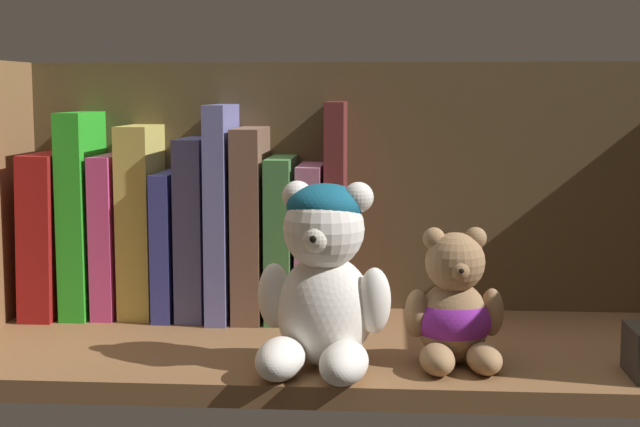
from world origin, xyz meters
TOP-DOWN VIEW (x-y plane):
  - shelf_board at (0.00, 0.00)cm, footprint 75.29×29.50cm
  - shelf_back_panel at (0.00, 15.35)cm, footprint 77.69×1.20cm
  - book_0 at (-34.37, 11.67)cm, footprint 3.93×14.60cm
  - book_1 at (-30.73, 11.67)cm, footprint 2.84×12.93cm
  - book_2 at (-27.70, 11.67)cm, footprint 2.34×12.02cm
  - book_3 at (-24.34, 11.67)cm, footprint 3.48×11.24cm
  - book_4 at (-21.15, 11.67)cm, footprint 2.01×13.45cm
  - book_5 at (-18.24, 11.67)cm, footprint 2.91×13.09cm
  - book_6 at (-15.23, 11.67)cm, footprint 2.22×14.79cm
  - book_7 at (-12.17, 11.67)cm, footprint 2.99×13.98cm
  - book_8 at (-8.90, 11.67)cm, footprint 2.67×13.54cm
  - book_9 at (-5.84, 11.67)cm, footprint 2.75×11.91cm
  - book_10 at (-3.10, 11.67)cm, footprint 2.04×10.43cm
  - teddy_bear_larger at (-3.04, -9.25)cm, footprint 12.27×12.72cm
  - teddy_bear_smaller at (8.57, -7.03)cm, footprint 9.13×9.68cm

SIDE VIEW (x-z plane):
  - shelf_board at x=0.00cm, z-range 0.00..2.00cm
  - teddy_bear_smaller at x=8.57cm, z-range 0.68..13.04cm
  - teddy_bear_larger at x=-3.04cm, z-range 1.57..18.13cm
  - book_4 at x=-21.15cm, z-range 2.00..17.70cm
  - book_9 at x=-5.84cm, z-range 1.99..18.57cm
  - book_8 at x=-8.90cm, z-range 2.00..19.35cm
  - book_2 at x=-27.70cm, z-range 2.00..19.47cm
  - book_0 at x=-34.37cm, z-range 1.96..19.71cm
  - book_5 at x=-18.24cm, z-range 2.00..21.36cm
  - book_7 at x=-12.17cm, z-range 2.00..22.48cm
  - book_3 at x=-24.34cm, z-range 2.00..22.67cm
  - book_1 at x=-30.73cm, z-range 2.00..24.10cm
  - book_6 at x=-15.23cm, z-range 2.00..24.93cm
  - book_10 at x=-3.10cm, z-range 2.00..25.23cm
  - shelf_back_panel at x=0.00cm, z-range 0.00..29.52cm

